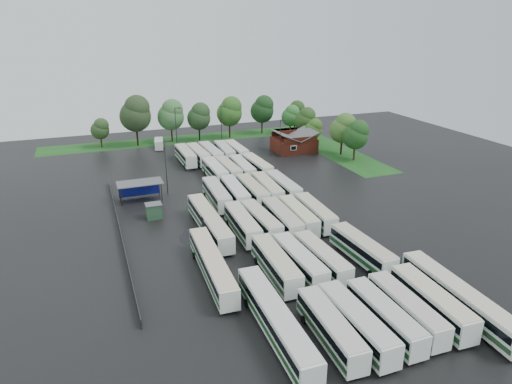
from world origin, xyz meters
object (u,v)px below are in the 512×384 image
object	(u,v)px
artic_bus_east	(459,297)
brick_building	(294,144)
minibus	(159,143)
artic_bus_west_a	(276,320)

from	to	relation	value
artic_bus_east	brick_building	bearing A→B (deg)	82.65
brick_building	minibus	xyz separation A→B (m)	(-31.90, 14.63, -0.48)
artic_bus_west_a	minibus	xyz separation A→B (m)	(1.10, 80.30, -0.48)
brick_building	minibus	distance (m)	35.09
brick_building	artic_bus_west_a	bearing A→B (deg)	-116.68
brick_building	artic_bus_west_a	distance (m)	73.50
artic_bus_west_a	artic_bus_east	xyz separation A→B (m)	(21.15, -3.50, -0.03)
brick_building	artic_bus_west_a	world-z (taller)	brick_building
brick_building	artic_bus_east	xyz separation A→B (m)	(-11.85, -69.17, -0.03)
artic_bus_west_a	artic_bus_east	distance (m)	21.44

